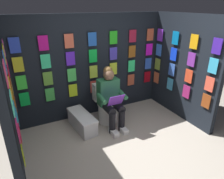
# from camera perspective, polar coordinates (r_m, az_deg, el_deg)

# --- Properties ---
(ground_plane) EXTENTS (30.00, 30.00, 0.00)m
(ground_plane) POSITION_cam_1_polar(r_m,az_deg,el_deg) (3.35, 7.36, -19.67)
(ground_plane) COLOR #B2A899
(display_wall_back) EXTENTS (3.25, 0.14, 2.11)m
(display_wall_back) POSITION_cam_1_polar(r_m,az_deg,el_deg) (4.26, -5.66, 6.40)
(display_wall_back) COLOR black
(display_wall_back) RESTS_ON ground
(display_wall_left) EXTENTS (0.14, 1.77, 2.11)m
(display_wall_left) POSITION_cam_1_polar(r_m,az_deg,el_deg) (4.39, 19.41, 5.71)
(display_wall_left) COLOR black
(display_wall_left) RESTS_ON ground
(display_wall_right) EXTENTS (0.14, 1.77, 2.11)m
(display_wall_right) POSITION_cam_1_polar(r_m,az_deg,el_deg) (3.13, -27.53, -2.50)
(display_wall_right) COLOR black
(display_wall_right) RESTS_ON ground
(toilet) EXTENTS (0.41, 0.55, 0.77)m
(toilet) POSITION_cam_1_polar(r_m,az_deg,el_deg) (4.19, -1.72, -4.56)
(toilet) COLOR white
(toilet) RESTS_ON ground
(person_reading) EXTENTS (0.52, 0.68, 1.19)m
(person_reading) POSITION_cam_1_polar(r_m,az_deg,el_deg) (3.88, -0.35, -2.36)
(person_reading) COLOR #286B42
(person_reading) RESTS_ON ground
(comic_longbox_near) EXTENTS (0.38, 0.83, 0.32)m
(comic_longbox_near) POSITION_cam_1_polar(r_m,az_deg,el_deg) (4.02, -8.39, -8.82)
(comic_longbox_near) COLOR silver
(comic_longbox_near) RESTS_ON ground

